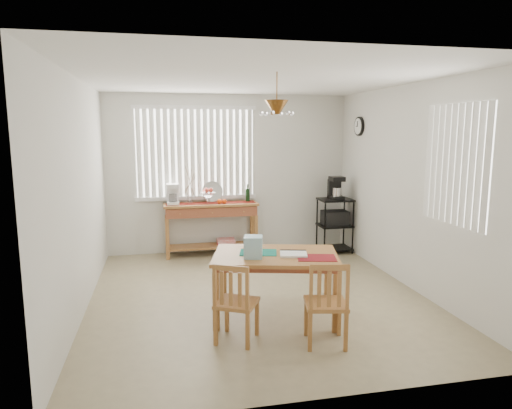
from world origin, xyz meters
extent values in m
cube|color=tan|center=(0.00, 0.00, -0.01)|extent=(4.00, 4.50, 0.01)
cube|color=silver|center=(0.00, 2.30, 1.30)|extent=(4.00, 0.10, 2.60)
cube|color=silver|center=(0.00, -2.30, 1.30)|extent=(4.00, 0.10, 2.60)
cube|color=silver|center=(-2.05, 0.00, 1.30)|extent=(0.10, 4.50, 2.60)
cube|color=silver|center=(2.05, 0.00, 1.30)|extent=(0.10, 4.50, 2.60)
cube|color=white|center=(0.00, 0.00, 2.65)|extent=(4.00, 4.50, 0.10)
cube|color=white|center=(-0.55, 2.25, 1.65)|extent=(1.90, 0.01, 1.40)
cube|color=white|center=(-1.45, 2.23, 1.65)|extent=(0.07, 0.03, 1.40)
cube|color=white|center=(-1.34, 2.23, 1.65)|extent=(0.07, 0.03, 1.40)
cube|color=white|center=(-1.24, 2.23, 1.65)|extent=(0.07, 0.03, 1.40)
cube|color=white|center=(-1.13, 2.23, 1.65)|extent=(0.07, 0.03, 1.40)
cube|color=white|center=(-1.03, 2.23, 1.65)|extent=(0.07, 0.03, 1.40)
cube|color=white|center=(-0.92, 2.23, 1.65)|extent=(0.07, 0.03, 1.40)
cube|color=white|center=(-0.81, 2.23, 1.65)|extent=(0.07, 0.03, 1.40)
cube|color=white|center=(-0.71, 2.23, 1.65)|extent=(0.07, 0.03, 1.40)
cube|color=white|center=(-0.60, 2.23, 1.65)|extent=(0.07, 0.03, 1.40)
cube|color=white|center=(-0.50, 2.23, 1.65)|extent=(0.07, 0.03, 1.40)
cube|color=white|center=(-0.39, 2.23, 1.65)|extent=(0.07, 0.03, 1.40)
cube|color=white|center=(-0.29, 2.23, 1.65)|extent=(0.07, 0.03, 1.40)
cube|color=white|center=(-0.18, 2.23, 1.65)|extent=(0.07, 0.03, 1.40)
cube|color=white|center=(-0.08, 2.23, 1.65)|extent=(0.07, 0.03, 1.40)
cube|color=white|center=(0.03, 2.23, 1.65)|extent=(0.07, 0.03, 1.40)
cube|color=white|center=(0.14, 2.23, 1.65)|extent=(0.07, 0.03, 1.40)
cube|color=white|center=(0.24, 2.23, 1.65)|extent=(0.07, 0.03, 1.40)
cube|color=white|center=(0.35, 2.23, 1.65)|extent=(0.07, 0.03, 1.40)
cube|color=white|center=(-0.55, 2.22, 0.92)|extent=(1.98, 0.06, 0.06)
cube|color=white|center=(-0.55, 2.22, 2.38)|extent=(1.98, 0.06, 0.06)
cube|color=white|center=(2.00, -0.90, 1.65)|extent=(0.01, 1.10, 1.30)
cube|color=white|center=(1.99, -1.40, 1.65)|extent=(0.03, 0.07, 1.30)
cube|color=white|center=(1.99, -1.29, 1.65)|extent=(0.03, 0.07, 1.30)
cube|color=white|center=(1.99, -1.18, 1.65)|extent=(0.03, 0.07, 1.30)
cube|color=white|center=(1.99, -1.07, 1.65)|extent=(0.03, 0.07, 1.30)
cube|color=white|center=(1.99, -0.96, 1.65)|extent=(0.03, 0.07, 1.30)
cube|color=white|center=(1.99, -0.85, 1.65)|extent=(0.03, 0.07, 1.30)
cube|color=white|center=(1.99, -0.74, 1.65)|extent=(0.03, 0.07, 1.30)
cube|color=white|center=(1.99, -0.63, 1.65)|extent=(0.03, 0.07, 1.30)
cube|color=white|center=(1.99, -0.52, 1.65)|extent=(0.03, 0.07, 1.30)
cube|color=white|center=(1.99, -0.41, 1.65)|extent=(0.03, 0.07, 1.30)
cylinder|color=black|center=(1.98, 1.55, 2.08)|extent=(0.04, 0.30, 0.30)
cylinder|color=white|center=(1.95, 1.55, 2.08)|extent=(0.01, 0.25, 0.25)
cylinder|color=brown|center=(0.06, -0.66, 2.43)|extent=(0.01, 0.01, 0.34)
cone|color=brown|center=(0.06, -0.66, 2.25)|extent=(0.24, 0.24, 0.14)
sphere|color=white|center=(0.22, -0.66, 2.19)|extent=(0.05, 0.05, 0.05)
sphere|color=white|center=(0.14, -0.53, 2.19)|extent=(0.05, 0.05, 0.05)
sphere|color=white|center=(-0.02, -0.53, 2.19)|extent=(0.05, 0.05, 0.05)
sphere|color=white|center=(-0.10, -0.66, 2.19)|extent=(0.05, 0.05, 0.05)
sphere|color=white|center=(-0.02, -0.80, 2.19)|extent=(0.05, 0.05, 0.05)
sphere|color=white|center=(0.14, -0.80, 2.19)|extent=(0.05, 0.05, 0.05)
cube|color=#A97039|center=(-0.34, 2.02, 0.83)|extent=(1.51, 0.43, 0.04)
cube|color=brown|center=(-0.34, 2.02, 0.73)|extent=(1.46, 0.39, 0.15)
cube|color=#A97039|center=(-1.05, 1.85, 0.33)|extent=(0.06, 0.06, 0.65)
cube|color=#A97039|center=(0.37, 1.85, 0.33)|extent=(0.06, 0.06, 0.65)
cube|color=#A97039|center=(-1.05, 2.18, 0.33)|extent=(0.06, 0.06, 0.65)
cube|color=#A97039|center=(0.37, 2.18, 0.33)|extent=(0.06, 0.06, 0.65)
cube|color=#A97039|center=(-0.34, 2.02, 0.14)|extent=(1.40, 0.37, 0.03)
cube|color=red|center=(-0.10, 2.02, 0.20)|extent=(0.28, 0.21, 0.09)
cube|color=maroon|center=(-0.34, 2.02, 0.85)|extent=(1.44, 0.23, 0.01)
cube|color=white|center=(-0.94, 2.02, 0.88)|extent=(0.19, 0.23, 0.05)
cube|color=white|center=(-0.94, 2.09, 0.99)|extent=(0.19, 0.08, 0.28)
cube|color=white|center=(-0.94, 2.00, 1.15)|extent=(0.19, 0.21, 0.07)
cylinder|color=white|center=(-0.94, 1.99, 0.96)|extent=(0.12, 0.12, 0.12)
cylinder|color=white|center=(-0.39, 2.00, 0.90)|extent=(0.05, 0.05, 0.09)
cone|color=white|center=(-0.39, 2.00, 0.99)|extent=(0.25, 0.25, 0.09)
sphere|color=#AA162D|center=(-0.34, 2.00, 1.07)|extent=(0.08, 0.08, 0.08)
sphere|color=#AA162D|center=(-0.41, 2.04, 1.07)|extent=(0.08, 0.08, 0.08)
sphere|color=#AA162D|center=(-0.41, 1.96, 1.07)|extent=(0.08, 0.08, 0.08)
sphere|color=#DD420B|center=(-0.21, 1.94, 0.89)|extent=(0.08, 0.08, 0.08)
sphere|color=#DD420B|center=(-0.13, 1.94, 0.89)|extent=(0.08, 0.08, 0.08)
cylinder|color=silver|center=(-0.29, 2.19, 1.02)|extent=(0.34, 0.08, 0.34)
cylinder|color=white|center=(-0.67, 2.06, 0.92)|extent=(0.08, 0.08, 0.13)
cylinder|color=#4C3823|center=(-0.67, 2.06, 1.20)|extent=(0.08, 0.04, 0.42)
cylinder|color=#4C3823|center=(-0.67, 2.06, 1.22)|extent=(0.13, 0.06, 0.46)
cylinder|color=#4C3823|center=(-0.67, 2.06, 1.17)|extent=(0.16, 0.07, 0.34)
cylinder|color=#4C3823|center=(-0.67, 2.06, 1.24)|extent=(0.05, 0.03, 0.52)
cylinder|color=#4C3823|center=(-0.67, 2.06, 1.16)|extent=(0.21, 0.09, 0.29)
cylinder|color=black|center=(0.28, 2.06, 0.96)|extent=(0.07, 0.07, 0.22)
cylinder|color=black|center=(0.28, 2.06, 1.11)|extent=(0.03, 0.03, 0.08)
cylinder|color=black|center=(1.45, 1.57, 0.45)|extent=(0.03, 0.03, 0.90)
cylinder|color=black|center=(1.94, 1.57, 0.45)|extent=(0.03, 0.03, 0.90)
cylinder|color=black|center=(1.45, 1.95, 0.45)|extent=(0.03, 0.03, 0.90)
cylinder|color=black|center=(1.94, 1.95, 0.45)|extent=(0.03, 0.03, 0.90)
cube|color=black|center=(1.69, 1.76, 0.89)|extent=(0.53, 0.42, 0.03)
cube|color=black|center=(1.69, 1.76, 0.45)|extent=(0.53, 0.42, 0.03)
cube|color=black|center=(1.69, 1.76, 0.06)|extent=(0.53, 0.42, 0.03)
cube|color=black|center=(1.69, 1.76, 0.58)|extent=(0.40, 0.32, 0.23)
cube|color=black|center=(1.69, 1.74, 0.93)|extent=(0.21, 0.25, 0.05)
cube|color=black|center=(1.69, 1.82, 1.06)|extent=(0.21, 0.08, 0.32)
cube|color=black|center=(1.69, 1.74, 1.24)|extent=(0.21, 0.23, 0.07)
cylinder|color=silver|center=(1.69, 1.73, 1.02)|extent=(0.14, 0.14, 0.14)
cube|color=#A97039|center=(0.06, -0.66, 0.69)|extent=(1.48, 1.14, 0.04)
cube|color=brown|center=(0.06, -0.66, 0.64)|extent=(1.37, 1.02, 0.06)
cube|color=#A97039|center=(-0.61, -0.88, 0.31)|extent=(0.08, 0.08, 0.61)
cube|color=#A97039|center=(0.56, -1.17, 0.31)|extent=(0.08, 0.08, 0.61)
cube|color=#A97039|center=(-0.44, -0.16, 0.31)|extent=(0.08, 0.08, 0.61)
cube|color=#A97039|center=(0.73, -0.45, 0.31)|extent=(0.08, 0.08, 0.61)
cube|color=#147361|center=(-0.11, -0.57, 0.71)|extent=(0.45, 0.37, 0.01)
cube|color=maroon|center=(0.44, -0.90, 0.71)|extent=(0.45, 0.37, 0.01)
cube|color=white|center=(0.23, -0.76, 0.72)|extent=(0.33, 0.29, 0.02)
cube|color=black|center=(0.26, -0.64, 0.72)|extent=(0.28, 0.09, 0.03)
cube|color=#94C5D8|center=(-0.20, -0.75, 0.82)|extent=(0.23, 0.23, 0.23)
cube|color=#A97039|center=(-0.44, -1.14, 0.38)|extent=(0.50, 0.50, 0.04)
cube|color=#A97039|center=(-0.23, -1.08, 0.18)|extent=(0.05, 0.05, 0.36)
cube|color=#A97039|center=(-0.51, -0.93, 0.18)|extent=(0.05, 0.05, 0.36)
cube|color=#A97039|center=(-0.38, -1.36, 0.18)|extent=(0.05, 0.05, 0.36)
cube|color=#A97039|center=(-0.66, -1.21, 0.18)|extent=(0.05, 0.05, 0.36)
cube|color=#A97039|center=(-0.38, -1.37, 0.60)|extent=(0.04, 0.04, 0.40)
cube|color=#A97039|center=(-0.66, -1.22, 0.60)|extent=(0.04, 0.04, 0.40)
cube|color=#A97039|center=(-0.52, -1.29, 0.77)|extent=(0.31, 0.18, 0.05)
cube|color=#A97039|center=(-0.44, -1.33, 0.58)|extent=(0.04, 0.03, 0.32)
cube|color=#A97039|center=(-0.52, -1.29, 0.58)|extent=(0.04, 0.03, 0.32)
cube|color=#A97039|center=(-0.60, -1.25, 0.58)|extent=(0.04, 0.03, 0.32)
cube|color=#A97039|center=(0.37, -1.37, 0.39)|extent=(0.45, 0.45, 0.04)
cube|color=#A97039|center=(0.57, -1.25, 0.19)|extent=(0.04, 0.04, 0.38)
cube|color=#A97039|center=(0.24, -1.18, 0.19)|extent=(0.04, 0.04, 0.38)
cube|color=#A97039|center=(0.50, -1.57, 0.19)|extent=(0.04, 0.04, 0.38)
cube|color=#A97039|center=(0.18, -1.50, 0.19)|extent=(0.04, 0.04, 0.38)
cube|color=#A97039|center=(0.50, -1.58, 0.62)|extent=(0.04, 0.04, 0.42)
cube|color=#A97039|center=(0.18, -1.51, 0.62)|extent=(0.04, 0.04, 0.42)
cube|color=#A97039|center=(0.34, -1.55, 0.81)|extent=(0.35, 0.10, 0.05)
cube|color=#A97039|center=(0.43, -1.56, 0.60)|extent=(0.04, 0.03, 0.34)
cube|color=#A97039|center=(0.34, -1.55, 0.60)|extent=(0.04, 0.03, 0.34)
cube|color=#A97039|center=(0.25, -1.53, 0.60)|extent=(0.04, 0.03, 0.34)
camera|label=1|loc=(-1.12, -5.26, 2.02)|focal=32.00mm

